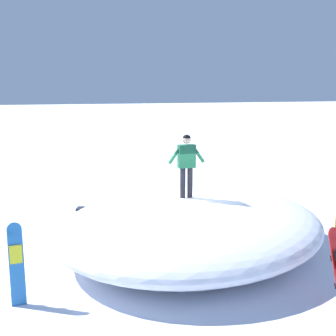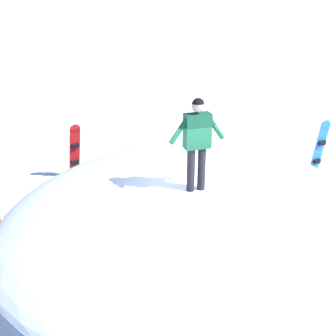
% 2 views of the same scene
% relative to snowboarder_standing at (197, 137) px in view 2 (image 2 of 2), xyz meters
% --- Properties ---
extents(ground, '(240.00, 240.00, 0.00)m').
position_rel_snowboarder_standing_xyz_m(ground, '(-0.27, 0.07, -2.31)').
color(ground, white).
extents(snow_mound, '(9.05, 9.49, 1.31)m').
position_rel_snowboarder_standing_xyz_m(snow_mound, '(-0.29, -0.05, -1.65)').
color(snow_mound, white).
rests_on(snow_mound, ground).
extents(snowboarder_standing, '(0.25, 1.01, 1.67)m').
position_rel_snowboarder_standing_xyz_m(snowboarder_standing, '(0.00, 0.00, 0.00)').
color(snowboarder_standing, black).
rests_on(snowboarder_standing, snow_mound).
extents(snowboard_primary_upright, '(0.25, 0.28, 1.61)m').
position_rel_snowboarder_standing_xyz_m(snowboard_primary_upright, '(-1.75, 4.28, -1.48)').
color(snowboard_primary_upright, '#2672BF').
rests_on(snowboard_primary_upright, ground).
extents(snowboard_secondary_upright, '(0.48, 0.34, 1.54)m').
position_rel_snowboarder_standing_xyz_m(snowboard_secondary_upright, '(-3.99, -1.47, -1.52)').
color(snowboard_secondary_upright, red).
rests_on(snowboard_secondary_upright, ground).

